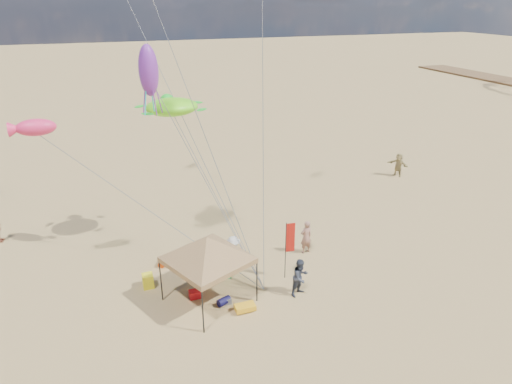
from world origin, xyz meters
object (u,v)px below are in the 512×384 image
(feather_flag, at_px, (289,241))
(person_near_b, at_px, (300,277))
(chair_yellow, at_px, (148,281))
(cooler_red, at_px, (195,294))
(person_far_c, at_px, (398,165))
(person_near_a, at_px, (306,237))
(person_near_c, at_px, (234,254))
(cooler_blue, at_px, (241,258))
(beach_cart, at_px, (245,307))
(canopy_tent, at_px, (207,240))
(chair_green, at_px, (225,271))

(feather_flag, bearing_deg, person_near_b, -91.28)
(feather_flag, xyz_separation_m, chair_yellow, (-6.64, 1.49, -1.69))
(cooler_red, xyz_separation_m, person_near_b, (4.68, -1.38, 0.73))
(person_far_c, bearing_deg, cooler_red, -90.12)
(person_near_a, relative_size, person_near_c, 0.99)
(cooler_red, height_order, cooler_blue, same)
(person_near_c, bearing_deg, beach_cart, 79.67)
(canopy_tent, xyz_separation_m, chair_yellow, (-2.51, 2.00, -2.83))
(cooler_red, relative_size, person_far_c, 0.30)
(person_near_b, xyz_separation_m, person_far_c, (13.63, 11.39, -0.01))
(beach_cart, height_order, person_near_c, person_near_c)
(chair_green, bearing_deg, person_far_c, 28.16)
(chair_yellow, xyz_separation_m, person_far_c, (20.23, 8.44, 0.56))
(person_near_a, relative_size, person_far_c, 1.04)
(person_far_c, bearing_deg, chair_yellow, -96.16)
(chair_yellow, relative_size, person_far_c, 0.38)
(feather_flag, relative_size, cooler_red, 5.65)
(cooler_blue, height_order, person_near_a, person_near_a)
(person_far_c, bearing_deg, canopy_tent, -88.31)
(person_near_c, bearing_deg, cooler_blue, -132.38)
(person_near_c, relative_size, person_far_c, 1.05)
(feather_flag, distance_m, beach_cart, 3.84)
(feather_flag, distance_m, person_near_a, 2.85)
(cooler_red, distance_m, person_near_b, 4.93)
(feather_flag, height_order, person_far_c, feather_flag)
(chair_yellow, bearing_deg, feather_flag, -12.64)
(beach_cart, xyz_separation_m, person_near_c, (0.51, 3.31, 0.76))
(person_near_a, bearing_deg, cooler_blue, -13.70)
(person_near_c, bearing_deg, person_near_a, -176.84)
(chair_yellow, height_order, person_near_c, person_near_c)
(cooler_blue, height_order, chair_yellow, chair_yellow)
(canopy_tent, xyz_separation_m, person_near_b, (4.10, -0.95, -2.25))
(cooler_blue, distance_m, person_near_c, 1.19)
(person_near_a, xyz_separation_m, person_near_c, (-4.19, -0.35, 0.01))
(cooler_blue, bearing_deg, person_far_c, 26.69)
(person_near_b, bearing_deg, canopy_tent, 144.10)
(cooler_blue, distance_m, person_near_b, 4.12)
(canopy_tent, height_order, feather_flag, canopy_tent)
(feather_flag, distance_m, person_near_b, 1.84)
(chair_green, bearing_deg, cooler_red, -146.75)
(cooler_blue, distance_m, person_near_a, 3.69)
(person_near_a, bearing_deg, canopy_tent, 13.49)
(chair_yellow, height_order, beach_cart, chair_yellow)
(person_near_c, bearing_deg, chair_green, 35.04)
(feather_flag, relative_size, person_far_c, 1.67)
(canopy_tent, relative_size, person_near_b, 3.06)
(cooler_red, bearing_deg, canopy_tent, -36.18)
(cooler_blue, bearing_deg, chair_yellow, -171.57)
(cooler_blue, relative_size, beach_cart, 0.60)
(cooler_red, height_order, person_near_b, person_near_b)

